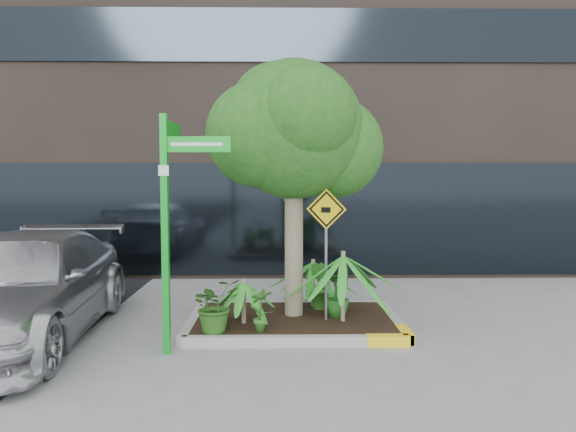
{
  "coord_description": "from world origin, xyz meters",
  "views": [
    {
      "loc": [
        -0.03,
        -8.53,
        2.38
      ],
      "look_at": [
        0.11,
        0.2,
        1.77
      ],
      "focal_mm": 35.0,
      "sensor_mm": 36.0,
      "label": 1
    }
  ],
  "objects_px": {
    "street_sign_post": "(171,207)",
    "cattle_sign": "(326,232)",
    "tree": "(294,130)",
    "parked_car": "(21,287)"
  },
  "relations": [
    {
      "from": "parked_car",
      "to": "tree",
      "type": "bearing_deg",
      "value": 8.74
    },
    {
      "from": "tree",
      "to": "street_sign_post",
      "type": "xyz_separation_m",
      "value": [
        -1.68,
        -1.49,
        -1.14
      ]
    },
    {
      "from": "parked_car",
      "to": "street_sign_post",
      "type": "xyz_separation_m",
      "value": [
        2.32,
        -0.66,
        1.21
      ]
    },
    {
      "from": "tree",
      "to": "parked_car",
      "type": "distance_m",
      "value": 4.72
    },
    {
      "from": "tree",
      "to": "parked_car",
      "type": "relative_size",
      "value": 0.81
    },
    {
      "from": "parked_car",
      "to": "street_sign_post",
      "type": "height_order",
      "value": "street_sign_post"
    },
    {
      "from": "street_sign_post",
      "to": "cattle_sign",
      "type": "xyz_separation_m",
      "value": [
        2.18,
        1.11,
        -0.45
      ]
    },
    {
      "from": "tree",
      "to": "street_sign_post",
      "type": "distance_m",
      "value": 2.52
    },
    {
      "from": "parked_car",
      "to": "cattle_sign",
      "type": "height_order",
      "value": "cattle_sign"
    },
    {
      "from": "tree",
      "to": "parked_car",
      "type": "xyz_separation_m",
      "value": [
        -4.0,
        -0.84,
        -2.36
      ]
    }
  ]
}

